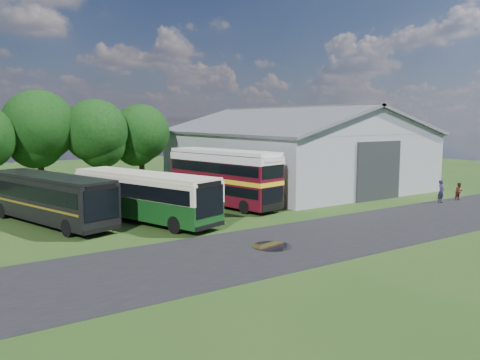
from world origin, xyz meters
TOP-DOWN VIEW (x-y plane):
  - ground at (0.00, 0.00)m, footprint 120.00×120.00m
  - asphalt_road at (3.00, -3.00)m, footprint 60.00×8.00m
  - puddle at (-1.50, -3.00)m, footprint 2.20×2.20m
  - storage_shed at (15.00, 15.98)m, footprint 18.80×24.80m
  - tree_mid at (-8.00, 24.80)m, footprint 6.80×6.80m
  - tree_right_a at (-3.00, 23.80)m, footprint 6.26×6.26m
  - tree_right_b at (2.00, 24.60)m, footprint 5.98×5.98m
  - shrub_front at (5.60, 6.00)m, footprint 1.70×1.70m
  - shrub_mid at (5.60, 8.00)m, footprint 1.60×1.60m
  - shrub_back at (5.60, 10.00)m, footprint 1.80×1.80m
  - bus_green_single at (-4.81, 6.88)m, footprint 6.45×12.11m
  - bus_maroon_double at (2.61, 8.83)m, footprint 4.73×10.63m
  - bus_dark_single at (-10.29, 9.50)m, footprint 6.14×11.96m
  - visitor_a at (18.14, 0.08)m, footprint 0.75×0.55m
  - visitor_b at (20.57, -0.00)m, footprint 0.83×0.70m

SIDE VIEW (x-z plane):
  - ground at x=0.00m, z-range 0.00..0.00m
  - asphalt_road at x=3.00m, z-range -0.01..0.01m
  - puddle at x=-1.50m, z-range -0.01..0.01m
  - shrub_front at x=5.60m, z-range -0.85..0.85m
  - shrub_mid at x=5.60m, z-range -0.80..0.80m
  - shrub_back at x=5.60m, z-range -0.90..0.90m
  - visitor_b at x=20.57m, z-range 0.00..1.51m
  - visitor_a at x=18.14m, z-range 0.00..1.89m
  - bus_dark_single at x=-10.29m, z-range 0.10..3.33m
  - bus_green_single at x=-4.81m, z-range 0.11..3.38m
  - bus_maroon_double at x=2.61m, z-range 0.00..4.43m
  - storage_shed at x=15.00m, z-range 0.09..8.24m
  - tree_right_b at x=2.00m, z-range 1.21..9.66m
  - tree_right_a at x=-3.00m, z-range 1.27..10.10m
  - tree_mid at x=-8.00m, z-range 1.38..10.98m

